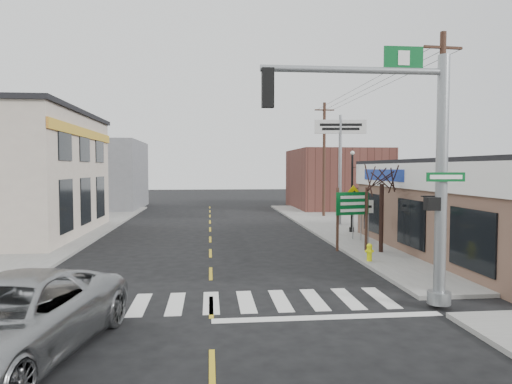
{
  "coord_description": "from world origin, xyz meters",
  "views": [
    {
      "loc": [
        -0.03,
        -12.47,
        3.83
      ],
      "look_at": [
        1.98,
        7.14,
        2.8
      ],
      "focal_mm": 32.0,
      "sensor_mm": 36.0,
      "label": 1
    }
  ],
  "objects": [
    {
      "name": "suv",
      "position": [
        -3.97,
        -3.19,
        0.84
      ],
      "size": [
        3.92,
        6.45,
        1.67
      ],
      "primitive_type": "imported",
      "rotation": [
        0.0,
        0.0,
        -0.2
      ],
      "color": "#919496",
      "rests_on": "ground"
    },
    {
      "name": "sidewalk_left",
      "position": [
        -9.0,
        13.0,
        0.07
      ],
      "size": [
        6.0,
        38.0,
        0.13
      ],
      "primitive_type": "cube",
      "color": "gray",
      "rests_on": "ground"
    },
    {
      "name": "shrub_back",
      "position": [
        9.97,
        6.27,
        0.58
      ],
      "size": [
        1.2,
        1.2,
        0.9
      ],
      "primitive_type": "ellipsoid",
      "color": "black",
      "rests_on": "sidewalk_right"
    },
    {
      "name": "sidewalk_right",
      "position": [
        9.0,
        13.0,
        0.07
      ],
      "size": [
        6.0,
        38.0,
        0.13
      ],
      "primitive_type": "cube",
      "color": "gray",
      "rests_on": "ground"
    },
    {
      "name": "ground",
      "position": [
        0.0,
        0.0,
        0.0
      ],
      "size": [
        140.0,
        140.0,
        0.0
      ],
      "primitive_type": "plane",
      "color": "black",
      "rests_on": "ground"
    },
    {
      "name": "lamp_post",
      "position": [
        8.26,
        13.2,
        2.87
      ],
      "size": [
        0.61,
        0.48,
        4.7
      ],
      "rotation": [
        0.0,
        0.0,
        -0.11
      ],
      "color": "black",
      "rests_on": "sidewalk_right"
    },
    {
      "name": "traffic_signal_pole",
      "position": [
        5.38,
        -0.76,
        4.24
      ],
      "size": [
        5.46,
        0.4,
        6.91
      ],
      "rotation": [
        0.0,
        0.0,
        -0.01
      ],
      "color": "gray",
      "rests_on": "sidewalk_right"
    },
    {
      "name": "shrub_front",
      "position": [
        10.08,
        2.1,
        0.6
      ],
      "size": [
        1.26,
        1.26,
        0.94
      ],
      "primitive_type": "ellipsoid",
      "color": "#1F3D15",
      "rests_on": "sidewalk_right"
    },
    {
      "name": "center_line",
      "position": [
        0.0,
        8.0,
        0.01
      ],
      "size": [
        0.12,
        56.0,
        0.01
      ],
      "primitive_type": "cube",
      "color": "gold",
      "rests_on": "ground"
    },
    {
      "name": "dance_center_sign",
      "position": [
        8.49,
        16.66,
        5.49
      ],
      "size": [
        3.37,
        0.21,
        7.16
      ],
      "rotation": [
        0.0,
        0.0,
        -0.12
      ],
      "color": "gray",
      "rests_on": "sidewalk_right"
    },
    {
      "name": "utility_pole_far",
      "position": [
        8.79,
        22.05,
        4.61
      ],
      "size": [
        1.52,
        0.23,
        8.73
      ],
      "rotation": [
        0.0,
        0.0,
        0.0
      ],
      "color": "#422C22",
      "rests_on": "sidewalk_right"
    },
    {
      "name": "ped_crossing_sign",
      "position": [
        7.43,
        10.58,
        2.05
      ],
      "size": [
        1.09,
        0.08,
        2.82
      ],
      "rotation": [
        0.0,
        0.0,
        0.28
      ],
      "color": "gray",
      "rests_on": "sidewalk_right"
    },
    {
      "name": "guide_sign",
      "position": [
        6.3,
        7.21,
        1.97
      ],
      "size": [
        1.62,
        0.14,
        2.84
      ],
      "rotation": [
        0.0,
        0.0,
        0.22
      ],
      "color": "#472C21",
      "rests_on": "sidewalk_right"
    },
    {
      "name": "crosswalk",
      "position": [
        0.0,
        0.4,
        0.01
      ],
      "size": [
        11.0,
        2.2,
        0.01
      ],
      "primitive_type": "cube",
      "color": "silver",
      "rests_on": "ground"
    },
    {
      "name": "bldg_distant_left",
      "position": [
        -11.0,
        32.0,
        3.2
      ],
      "size": [
        9.0,
        10.0,
        6.4
      ],
      "primitive_type": "cube",
      "color": "slate",
      "rests_on": "ground"
    },
    {
      "name": "utility_pole_near",
      "position": [
        8.49,
        3.64,
        4.58
      ],
      "size": [
        1.51,
        0.23,
        8.67
      ],
      "rotation": [
        0.0,
        0.0,
        0.07
      ],
      "color": "#40311F",
      "rests_on": "sidewalk_right"
    },
    {
      "name": "bldg_distant_right",
      "position": [
        12.0,
        30.0,
        2.8
      ],
      "size": [
        8.0,
        10.0,
        5.6
      ],
      "primitive_type": "cube",
      "color": "brown",
      "rests_on": "ground"
    },
    {
      "name": "bare_tree",
      "position": [
        7.5,
        6.84,
        3.68
      ],
      "size": [
        2.26,
        2.26,
        4.52
      ],
      "rotation": [
        0.0,
        0.0,
        -0.26
      ],
      "color": "black",
      "rests_on": "sidewalk_right"
    },
    {
      "name": "fire_hydrant",
      "position": [
        6.3,
        4.98,
        0.51
      ],
      "size": [
        0.22,
        0.22,
        0.71
      ],
      "rotation": [
        0.0,
        0.0,
        0.14
      ],
      "color": "#E9F20C",
      "rests_on": "sidewalk_right"
    }
  ]
}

